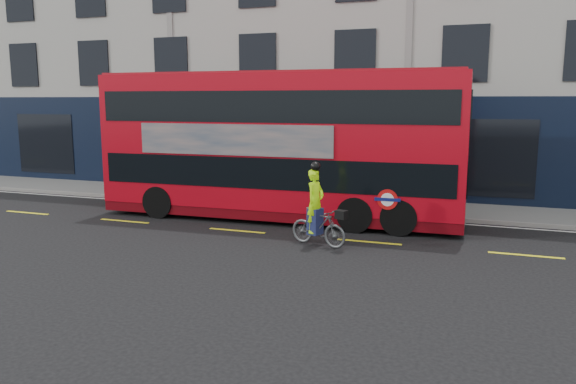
% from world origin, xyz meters
% --- Properties ---
extents(ground, '(120.00, 120.00, 0.00)m').
position_xyz_m(ground, '(0.00, 0.00, 0.00)').
color(ground, black).
rests_on(ground, ground).
extents(pavement, '(60.00, 3.00, 0.12)m').
position_xyz_m(pavement, '(0.00, 6.50, 0.06)').
color(pavement, slate).
rests_on(pavement, ground).
extents(kerb, '(60.00, 0.12, 0.13)m').
position_xyz_m(kerb, '(0.00, 5.00, 0.07)').
color(kerb, gray).
rests_on(kerb, ground).
extents(building_terrace, '(50.00, 10.07, 15.00)m').
position_xyz_m(building_terrace, '(0.00, 12.94, 7.49)').
color(building_terrace, '#A6A49C').
rests_on(building_terrace, ground).
extents(road_edge_line, '(58.00, 0.10, 0.01)m').
position_xyz_m(road_edge_line, '(0.00, 4.70, 0.00)').
color(road_edge_line, silver).
rests_on(road_edge_line, ground).
extents(lane_dashes, '(58.00, 0.12, 0.01)m').
position_xyz_m(lane_dashes, '(0.00, 1.50, 0.00)').
color(lane_dashes, yellow).
rests_on(lane_dashes, ground).
extents(bus, '(11.85, 2.98, 4.75)m').
position_xyz_m(bus, '(-3.39, 3.64, 2.44)').
color(bus, '#B10714').
rests_on(bus, ground).
extents(cyclist, '(1.77, 0.96, 2.27)m').
position_xyz_m(cyclist, '(-1.25, 0.67, 0.76)').
color(cyclist, '#4C5052').
rests_on(cyclist, ground).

